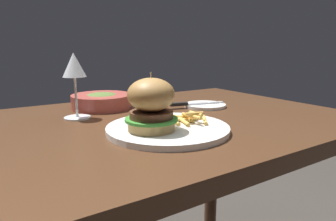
% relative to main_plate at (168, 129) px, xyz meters
% --- Properties ---
extents(dining_table, '(1.15, 0.77, 0.74)m').
position_rel_main_plate_xyz_m(dining_table, '(0.04, 0.13, -0.11)').
color(dining_table, '#472B19').
rests_on(dining_table, ground).
extents(main_plate, '(0.30, 0.30, 0.01)m').
position_rel_main_plate_xyz_m(main_plate, '(0.00, 0.00, 0.00)').
color(main_plate, white).
rests_on(main_plate, dining_table).
extents(burger_sandwich, '(0.12, 0.12, 0.13)m').
position_rel_main_plate_xyz_m(burger_sandwich, '(-0.05, -0.01, 0.07)').
color(burger_sandwich, tan).
rests_on(burger_sandwich, main_plate).
extents(fries_pile, '(0.11, 0.11, 0.03)m').
position_rel_main_plate_xyz_m(fries_pile, '(0.07, 0.00, 0.02)').
color(fries_pile, '#E0B251').
rests_on(fries_pile, main_plate).
extents(wine_glass, '(0.07, 0.07, 0.19)m').
position_rel_main_plate_xyz_m(wine_glass, '(-0.14, 0.25, 0.13)').
color(wine_glass, silver).
rests_on(wine_glass, dining_table).
extents(bread_plate, '(0.14, 0.14, 0.01)m').
position_rel_main_plate_xyz_m(bread_plate, '(0.27, 0.18, -0.00)').
color(bread_plate, white).
rests_on(bread_plate, dining_table).
extents(table_knife, '(0.19, 0.06, 0.01)m').
position_rel_main_plate_xyz_m(table_knife, '(0.22, 0.19, 0.01)').
color(table_knife, silver).
rests_on(table_knife, bread_plate).
extents(soup_bowl, '(0.20, 0.20, 0.05)m').
position_rel_main_plate_xyz_m(soup_bowl, '(-0.03, 0.36, 0.02)').
color(soup_bowl, '#B24C42').
rests_on(soup_bowl, dining_table).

